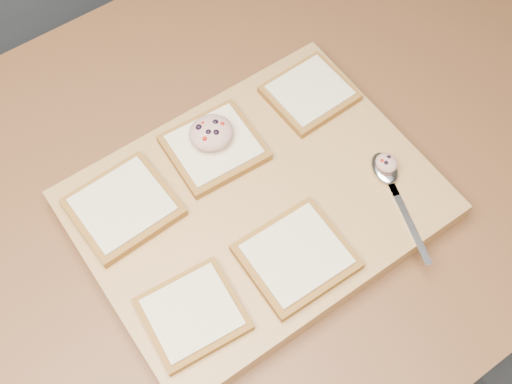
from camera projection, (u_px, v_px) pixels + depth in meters
ground at (213, 368)px, 1.67m from camera, size 4.00×4.00×0.00m
island_counter at (200, 315)px, 1.27m from camera, size 2.00×0.80×0.90m
cutting_board at (256, 205)px, 0.87m from camera, size 0.46×0.35×0.04m
bread_far_left at (123, 207)px, 0.83m from camera, size 0.13×0.12×0.02m
bread_far_center at (214, 147)px, 0.88m from camera, size 0.13×0.12×0.02m
bread_far_right at (310, 93)px, 0.92m from camera, size 0.12×0.11×0.02m
bread_near_left at (193, 314)px, 0.77m from camera, size 0.12×0.11×0.02m
bread_near_center at (296, 256)px, 0.80m from camera, size 0.13×0.12×0.02m
tuna_salad_dollop at (211, 133)px, 0.86m from camera, size 0.06×0.06×0.03m
spoon at (388, 176)px, 0.86m from camera, size 0.07×0.17×0.01m
spoon_salad at (386, 163)px, 0.85m from camera, size 0.03×0.03×0.02m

